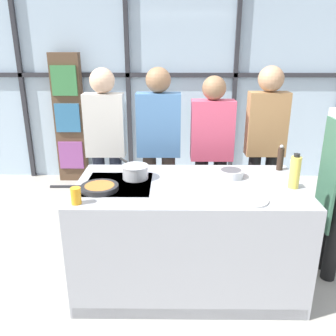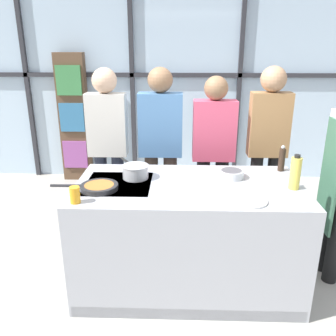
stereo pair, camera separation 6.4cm
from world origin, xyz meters
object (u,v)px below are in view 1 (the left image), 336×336
Objects in this scene: frying_pan at (99,187)px; spectator_center_left at (159,143)px; juice_glass_near at (76,196)px; mixing_bowl at (231,173)px; spectator_center_right at (212,148)px; spectator_far_right at (265,140)px; oil_bottle at (295,172)px; spectator_far_left at (106,141)px; saucepan at (135,171)px; white_plate at (249,200)px; pepper_grinder at (280,158)px.

spectator_center_left is at bearing 67.23° from frying_pan.
frying_pan is 0.27m from juice_glass_near.
spectator_center_right is at bearing 96.66° from mixing_bowl.
spectator_far_right is 6.46× the size of oil_bottle.
mixing_bowl is (1.17, -0.72, -0.07)m from spectator_far_left.
saucepan is at bearing -177.39° from mixing_bowl.
spectator_far_right is 14.88× the size of juice_glass_near.
spectator_center_left is 14.77× the size of juice_glass_near.
spectator_far_left is 1.87m from oil_bottle.
oil_bottle is (1.24, -0.19, 0.07)m from saucepan.
spectator_center_left is at bearing 119.78° from white_plate.
spectator_far_left reaches higher than pepper_grinder.
mixing_bowl is 1.76× the size of juice_glass_near.
spectator_center_right is 0.77m from pepper_grinder.
oil_bottle is at bearing 119.29° from spectator_center_right.
spectator_far_right reaches higher than juice_glass_near.
spectator_center_right is at bearing 119.29° from oil_bottle.
spectator_center_right is 0.55m from spectator_far_right.
pepper_grinder is at bearing 135.13° from spectator_center_right.
spectator_far_right is 3.42× the size of frying_pan.
saucepan reaches higher than white_plate.
spectator_far_right is at bearing 89.41° from oil_bottle.
saucepan is 0.96m from white_plate.
juice_glass_near is (-0.36, -0.50, -0.00)m from saucepan.
spectator_center_left is at bearing 138.55° from oil_bottle.
spectator_far_right reaches higher than oil_bottle.
spectator_far_right reaches higher than pepper_grinder.
frying_pan reaches higher than white_plate.
spectator_far_right is at bearing 57.71° from mixing_bowl.
juice_glass_near is at bearing -126.23° from saucepan.
spectator_center_right reaches higher than mixing_bowl.
mixing_bowl is at bearing 148.22° from spectator_far_left.
spectator_far_left reaches higher than oil_bottle.
spectator_far_left is 1.00× the size of spectator_center_left.
spectator_far_right is at bearing 33.86° from frying_pan.
spectator_center_left is 3.39× the size of frying_pan.
pepper_grinder is (0.54, -0.54, 0.06)m from spectator_center_right.
pepper_grinder is at bearing 58.49° from white_plate.
frying_pan is 1.50m from oil_bottle.
mixing_bowl is at bearing 153.34° from oil_bottle.
pepper_grinder is at bearing 88.60° from oil_bottle.
spectator_far_right is (1.63, 0.00, 0.02)m from spectator_far_left.
spectator_center_left is at bearing 0.00° from spectator_far_right.
spectator_far_right is 0.86m from mixing_bowl.
saucepan is 0.80m from mixing_bowl.
white_plate is 2.27× the size of juice_glass_near.
mixing_bowl is (-0.46, -0.72, -0.09)m from spectator_far_right.
oil_bottle is (1.07, -0.95, 0.04)m from spectator_center_left.
saucepan is (-0.71, -0.76, 0.02)m from spectator_center_right.
frying_pan is at bearing 46.32° from spectator_center_right.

